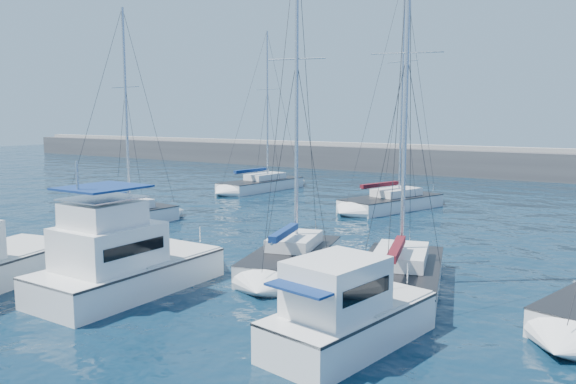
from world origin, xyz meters
The scene contains 9 objects.
ground centered at (0.00, 0.00, 0.00)m, with size 220.00×220.00×0.00m, color black.
breakwater centered at (0.00, 52.00, 1.05)m, with size 160.00×6.00×4.45m.
motor_yacht_stbd_inner centered at (0.00, -0.39, 1.13)m, with size 3.41×7.56×4.69m.
motor_yacht_stbd_outer centered at (9.69, -0.24, 0.94)m, with size 3.45×6.25×3.20m.
sailboat_mid_a centered at (-11.06, 8.95, 0.52)m, with size 3.58×7.31×13.86m.
sailboat_mid_c centered at (3.74, 6.04, 0.55)m, with size 4.71×7.43×14.99m.
sailboat_mid_d centered at (8.83, 6.04, 0.52)m, with size 5.22×8.41×14.93m.
sailboat_back_a centered at (-13.68, 27.77, 0.52)m, with size 3.95×9.35×15.00m.
sailboat_back_b centered at (0.91, 24.14, 0.55)m, with size 5.54×8.98×17.44m.
Camera 1 is at (17.03, -14.59, 6.85)m, focal length 35.00 mm.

